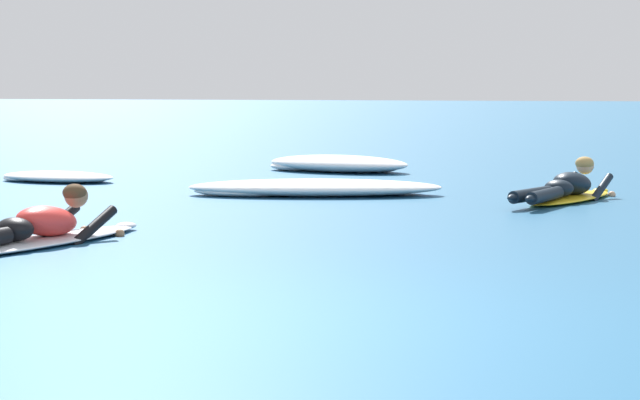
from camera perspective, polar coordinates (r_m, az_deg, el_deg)
The scene contains 6 objects.
ground_plane at distance 16.92m, azimuth 4.91°, elevation 0.91°, with size 120.00×120.00×0.00m, color #235B84.
surfer_near at distance 10.57m, azimuth -13.18°, elevation -1.39°, with size 1.25×2.59×0.54m.
surfer_far at distance 14.29m, azimuth 11.49°, elevation 0.50°, with size 1.34×2.41×0.54m.
whitewater_front at distance 17.06m, azimuth -12.17°, elevation 1.07°, with size 1.80×1.12×0.14m.
whitewater_mid_left at distance 18.47m, azimuth 0.88°, elevation 1.70°, with size 2.48×1.70×0.25m.
whitewater_mid_right at distance 14.72m, azimuth -0.21°, elevation 0.57°, with size 3.19×1.44×0.20m.
Camera 1 is at (1.69, -6.78, 1.42)m, focal length 68.29 mm.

